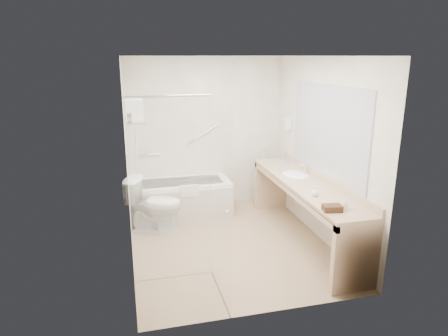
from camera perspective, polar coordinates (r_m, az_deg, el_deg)
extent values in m
plane|color=#A08263|center=(5.63, 0.75, -10.66)|extent=(3.20, 3.20, 0.00)
cube|color=white|center=(5.05, 0.85, 15.70)|extent=(2.60, 3.20, 0.10)
cube|color=white|center=(6.72, -2.67, 4.96)|extent=(2.60, 0.10, 2.50)
cube|color=white|center=(3.74, 7.02, -3.94)|extent=(2.60, 0.10, 2.50)
cube|color=white|center=(5.04, -13.67, 0.89)|extent=(0.10, 3.20, 2.50)
cube|color=white|center=(5.66, 13.64, 2.49)|extent=(0.10, 3.20, 2.50)
cube|color=white|center=(6.57, -6.25, -4.21)|extent=(1.60, 0.70, 0.55)
cube|color=beige|center=(6.24, -5.79, -5.52)|extent=(1.60, 0.02, 0.50)
cube|color=white|center=(6.18, -4.95, -3.25)|extent=(0.28, 0.06, 0.18)
cylinder|color=silver|center=(6.63, -10.64, 1.90)|extent=(0.40, 0.03, 0.03)
cylinder|color=silver|center=(6.68, -3.02, 4.88)|extent=(0.53, 0.03, 0.33)
cube|color=silver|center=(4.45, -7.58, -3.47)|extent=(0.90, 0.01, 2.10)
cube|color=silver|center=(4.10, -0.57, -5.00)|extent=(0.02, 0.90, 2.10)
cylinder|color=silver|center=(4.22, -8.10, 10.13)|extent=(0.90, 0.02, 0.02)
sphere|color=silver|center=(3.99, 0.36, -6.38)|extent=(0.05, 0.05, 0.05)
cylinder|color=silver|center=(3.77, -13.37, 6.92)|extent=(0.04, 0.10, 0.10)
cube|color=silver|center=(5.29, -12.61, 6.63)|extent=(0.24, 0.55, 0.02)
cylinder|color=silver|center=(5.33, -12.47, 4.30)|extent=(0.02, 0.55, 0.02)
cube|color=white|center=(5.36, -12.37, 2.62)|extent=(0.03, 0.42, 0.32)
cube|color=white|center=(5.28, -12.65, 7.23)|extent=(0.22, 0.40, 0.08)
cube|color=white|center=(5.27, -12.70, 8.16)|extent=(0.22, 0.40, 0.08)
cube|color=white|center=(5.26, -12.76, 9.08)|extent=(0.22, 0.40, 0.08)
cube|color=#CDA988|center=(5.52, 11.53, -2.28)|extent=(0.55, 2.70, 0.05)
cube|color=#CDA988|center=(5.61, 13.98, -1.34)|extent=(0.03, 2.70, 0.10)
cube|color=#CDA988|center=(5.44, 9.06, -3.05)|extent=(0.04, 2.70, 0.08)
cube|color=#CDA988|center=(4.63, 18.26, -12.13)|extent=(0.55, 0.08, 0.80)
cube|color=#CDA988|center=(6.80, 6.67, -2.41)|extent=(0.55, 0.08, 0.80)
ellipsoid|color=white|center=(5.88, 10.15, -1.15)|extent=(0.40, 0.52, 0.14)
cylinder|color=silver|center=(5.91, 11.49, -0.03)|extent=(0.03, 0.03, 0.14)
cube|color=#A6AAB2|center=(5.47, 14.47, 5.20)|extent=(0.02, 2.00, 1.20)
cube|color=silver|center=(6.53, 9.16, 6.24)|extent=(0.08, 0.10, 0.18)
imported|color=white|center=(5.97, -9.86, -5.17)|extent=(0.91, 0.70, 0.79)
cube|color=#472F19|center=(4.58, 15.20, -5.54)|extent=(0.23, 0.17, 0.07)
imported|color=silver|center=(4.67, 16.93, -5.32)|extent=(0.09, 0.13, 0.06)
imported|color=silver|center=(5.00, 12.88, -3.41)|extent=(0.10, 0.13, 0.09)
cylinder|color=silver|center=(6.01, 8.15, 0.47)|extent=(0.06, 0.06, 0.17)
cylinder|color=#2681DC|center=(5.99, 8.18, 1.39)|extent=(0.03, 0.03, 0.03)
cylinder|color=silver|center=(5.94, 9.93, 0.22)|extent=(0.06, 0.06, 0.17)
cylinder|color=#2681DC|center=(5.92, 9.98, 1.15)|extent=(0.03, 0.03, 0.03)
cylinder|color=silver|center=(6.54, 5.73, 1.79)|extent=(0.06, 0.06, 0.17)
cylinder|color=#2681DC|center=(6.52, 5.75, 2.64)|extent=(0.03, 0.03, 0.03)
cylinder|color=silver|center=(6.06, 8.73, 0.16)|extent=(0.08, 0.08, 0.09)
cylinder|color=silver|center=(5.73, 10.29, -0.85)|extent=(0.08, 0.08, 0.08)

